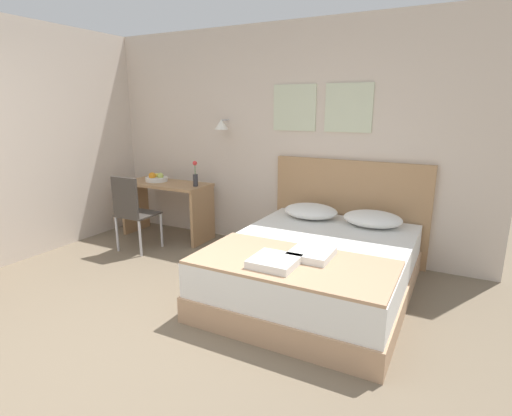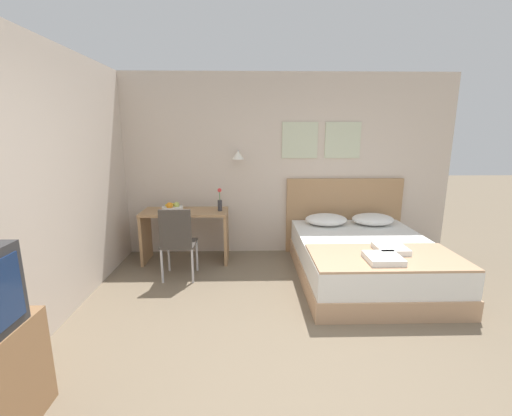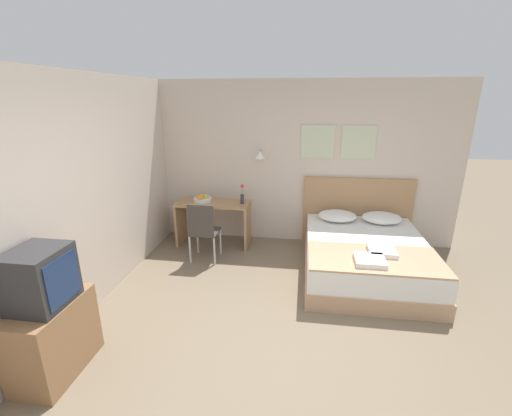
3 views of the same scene
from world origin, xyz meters
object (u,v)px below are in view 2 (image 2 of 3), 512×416
Objects in this scene: bed at (365,260)px; headboard at (343,215)px; desk at (186,226)px; pillow_left at (326,219)px; folded_towel_near_foot at (391,249)px; flower_vase at (220,202)px; fruit_bowl at (172,208)px; desk_chair at (177,239)px; folded_towel_mid_bed at (383,258)px; pillow_right at (373,219)px; throw_blanket at (386,257)px.

bed is 1.10m from headboard.
pillow_left is at bearing 1.04° from desk.
flower_vase is (-1.96, 1.14, 0.30)m from folded_towel_near_foot.
headboard is 2.94× the size of pillow_left.
fruit_bowl is (-0.18, 0.02, 0.26)m from desk.
desk_chair is (-1.99, -0.69, -0.05)m from pillow_left.
desk is at bearing 147.42° from folded_towel_mid_bed.
flower_vase is (-2.19, -0.06, 0.28)m from pillow_right.
throw_blanket is at bearing -29.00° from desk.
folded_towel_mid_bed is (0.25, -1.48, -0.02)m from pillow_left.
desk_chair is at bearing -160.90° from pillow_left.
fruit_bowl is (-0.19, 0.67, 0.24)m from desk_chair.
folded_towel_near_foot is (0.11, -1.51, -0.00)m from headboard.
flower_vase is at bearing 141.10° from folded_towel_mid_bed.
headboard is at bearing 42.95° from pillow_left.
headboard reaches higher than pillow_left.
bed is 0.88m from pillow_left.
headboard reaches higher than throw_blanket.
bed is 0.81m from folded_towel_mid_bed.
headboard reaches higher than desk.
pillow_right is at bearing 1.45° from flower_vase.
bed is 6.40× the size of flower_vase.
folded_towel_near_foot reaches higher than throw_blanket.
desk reaches higher than bed.
flower_vase is (-1.51, -0.06, 0.28)m from pillow_left.
pillow_left is 1.54m from flower_vase.
desk reaches higher than throw_blanket.
flower_vase is at bearing -168.70° from headboard.
throw_blanket is 2.68m from desk.
fruit_bowl reaches higher than pillow_right.
folded_towel_near_foot is at bearing -85.95° from headboard.
desk reaches higher than pillow_right.
flower_vase is at bearing -2.20° from desk.
pillow_right is at bearing 14.50° from desk_chair.
fruit_bowl is at bearing 149.02° from folded_towel_mid_bed.
throw_blanket is (0.00, -1.65, -0.04)m from headboard.
pillow_right is 2.04× the size of fruit_bowl.
headboard is at bearing 8.51° from desk.
desk_chair is (0.01, -0.65, 0.02)m from desk.
pillow_right is at bearing 65.49° from bed.
pillow_left is 1.38m from throw_blanket.
folded_towel_near_foot is (0.44, -1.19, -0.02)m from pillow_left.
flower_vase is (0.67, -0.04, 0.09)m from fruit_bowl.
pillow_left is at bearing 99.64° from folded_towel_mid_bed.
throw_blanket is at bearing -34.67° from flower_vase.
bed is at bearing -20.32° from flower_vase.
folded_towel_mid_bed is at bearing -32.58° from desk.
flower_vase is at bearing 52.96° from desk_chair.
desk_chair is at bearing -165.50° from pillow_right.
pillow_right reaches higher than bed.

